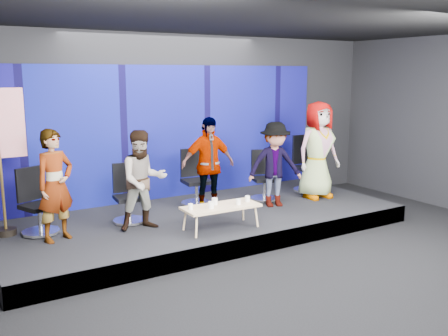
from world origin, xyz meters
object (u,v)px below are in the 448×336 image
(panelist_a, at_px, (55,185))
(chair_e, at_px, (308,173))
(chair_b, at_px, (128,203))
(mug_a, at_px, (190,207))
(flag_stand, at_px, (8,154))
(mug_d, at_px, (238,202))
(panelist_b, at_px, (143,180))
(chair_a, at_px, (38,212))
(mug_b, at_px, (211,205))
(coffee_table, at_px, (221,207))
(mug_e, at_px, (247,199))
(panelist_c, at_px, (208,164))
(mug_c, at_px, (215,201))
(chair_d, at_px, (263,184))
(chair_c, at_px, (195,187))
(panelist_d, at_px, (275,164))
(panelist_e, at_px, (318,150))

(panelist_a, bearing_deg, chair_e, -17.92)
(chair_b, xyz_separation_m, mug_a, (0.61, -1.08, 0.10))
(flag_stand, bearing_deg, mug_d, -25.79)
(panelist_b, xyz_separation_m, flag_stand, (-1.82, 0.81, 0.46))
(chair_a, xyz_separation_m, chair_b, (1.41, -0.14, -0.02))
(panelist_a, distance_m, mug_b, 2.34)
(coffee_table, relative_size, mug_e, 13.32)
(panelist_c, height_order, mug_c, panelist_c)
(chair_a, bearing_deg, flag_stand, 128.88)
(chair_d, bearing_deg, mug_b, -129.29)
(chair_c, bearing_deg, chair_d, -9.60)
(panelist_d, relative_size, mug_e, 16.81)
(chair_a, xyz_separation_m, panelist_e, (5.23, -0.49, 0.62))
(chair_a, bearing_deg, mug_b, -52.60)
(chair_b, relative_size, chair_c, 0.93)
(mug_a, distance_m, mug_d, 0.80)
(mug_b, height_order, flag_stand, flag_stand)
(mug_a, distance_m, mug_b, 0.32)
(coffee_table, bearing_deg, mug_a, 174.93)
(panelist_b, distance_m, panelist_e, 3.74)
(chair_e, bearing_deg, mug_d, -150.55)
(panelist_d, bearing_deg, mug_e, -129.90)
(chair_d, relative_size, chair_e, 0.83)
(flag_stand, bearing_deg, panelist_e, -6.64)
(panelist_a, xyz_separation_m, mug_a, (1.83, -0.75, -0.41))
(mug_a, bearing_deg, panelist_a, 157.83)
(chair_a, distance_m, mug_e, 3.30)
(panelist_b, bearing_deg, chair_c, 38.22)
(chair_d, xyz_separation_m, mug_b, (-1.89, -1.24, 0.11))
(chair_e, height_order, mug_d, chair_e)
(panelist_c, xyz_separation_m, mug_b, (-0.57, -1.10, -0.41))
(chair_b, height_order, mug_c, chair_b)
(chair_b, relative_size, panelist_d, 0.62)
(chair_b, distance_m, panelist_b, 0.69)
(chair_a, bearing_deg, chair_e, -23.04)
(chair_c, relative_size, mug_d, 11.22)
(mug_d, bearing_deg, panelist_e, 19.65)
(chair_d, distance_m, mug_a, 2.47)
(flag_stand, bearing_deg, mug_c, -25.08)
(chair_c, relative_size, mug_e, 11.17)
(mug_d, bearing_deg, chair_b, 138.92)
(panelist_c, xyz_separation_m, mug_d, (-0.08, -1.13, -0.42))
(panelist_b, distance_m, mug_b, 1.14)
(panelist_c, bearing_deg, panelist_a, -168.86)
(panelist_e, distance_m, flag_stand, 5.60)
(chair_d, height_order, coffee_table, chair_d)
(mug_d, height_order, mug_e, same)
(panelist_a, height_order, mug_c, panelist_a)
(panelist_d, xyz_separation_m, mug_a, (-2.09, -0.64, -0.36))
(panelist_e, relative_size, mug_d, 20.45)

